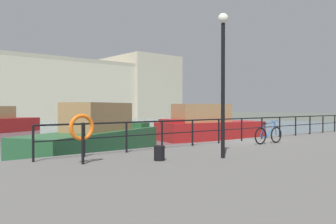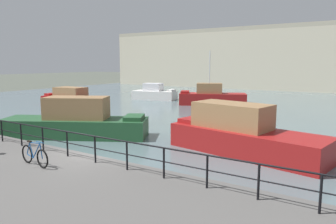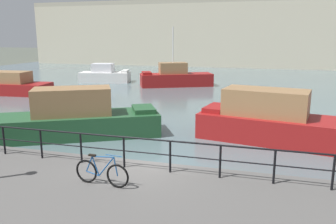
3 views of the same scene
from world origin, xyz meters
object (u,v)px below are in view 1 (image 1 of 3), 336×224
object	(u,v)px
quay_lamp_post	(223,65)
moored_harbor_tender	(209,126)
mooring_bollard	(159,153)
harbor_building	(19,90)
parked_bicycle	(268,135)
moored_red_daysailer	(0,123)
life_ring_stand	(82,129)
moored_white_yacht	(97,136)

from	to	relation	value
quay_lamp_post	moored_harbor_tender	bearing A→B (deg)	44.90
mooring_bollard	quay_lamp_post	world-z (taller)	quay_lamp_post
harbor_building	parked_bicycle	size ratio (longest dim) A/B	42.12
parked_bicycle	moored_red_daysailer	bearing A→B (deg)	104.58
life_ring_stand	quay_lamp_post	world-z (taller)	quay_lamp_post
moored_white_yacht	life_ring_stand	world-z (taller)	moored_white_yacht
harbor_building	moored_red_daysailer	bearing A→B (deg)	-109.94
harbor_building	moored_harbor_tender	distance (m)	46.33
moored_red_daysailer	life_ring_stand	world-z (taller)	moored_red_daysailer
moored_red_daysailer	moored_harbor_tender	bearing A→B (deg)	93.88
mooring_bollard	moored_white_yacht	bearing A→B (deg)	75.93
harbor_building	moored_harbor_tender	bearing A→B (deg)	-91.42
moored_harbor_tender	parked_bicycle	bearing A→B (deg)	68.77
moored_red_daysailer	mooring_bollard	distance (m)	25.84
moored_white_yacht	quay_lamp_post	bearing A→B (deg)	-117.50
moored_white_yacht	life_ring_stand	distance (m)	7.16
parked_bicycle	mooring_bollard	xyz separation A→B (m)	(-6.56, -0.63, -0.17)
parked_bicycle	mooring_bollard	distance (m)	6.59
harbor_building	moored_white_yacht	bearing A→B (deg)	-102.98
moored_harbor_tender	mooring_bollard	xyz separation A→B (m)	(-11.69, -8.95, -0.04)
moored_red_daysailer	quay_lamp_post	bearing A→B (deg)	63.59
moored_white_yacht	parked_bicycle	xyz separation A→B (m)	(4.82, -6.30, 0.19)
moored_harbor_tender	mooring_bollard	distance (m)	14.72
parked_bicycle	moored_white_yacht	bearing A→B (deg)	132.18
parked_bicycle	mooring_bollard	bearing A→B (deg)	-169.75
moored_harbor_tender	quay_lamp_post	world-z (taller)	quay_lamp_post
life_ring_stand	mooring_bollard	bearing A→B (deg)	-23.84
parked_bicycle	moored_harbor_tender	bearing A→B (deg)	63.08
life_ring_stand	parked_bicycle	bearing A→B (deg)	-1.76
mooring_bollard	life_ring_stand	xyz separation A→B (m)	(-2.03, 0.90, 0.75)
moored_white_yacht	mooring_bollard	bearing A→B (deg)	-132.12
harbor_building	quay_lamp_post	xyz separation A→B (m)	(-11.02, -55.95, -1.78)
moored_red_daysailer	quay_lamp_post	size ratio (longest dim) A/B	1.67
moored_red_daysailer	parked_bicycle	size ratio (longest dim) A/B	4.23
moored_red_daysailer	moored_white_yacht	world-z (taller)	moored_red_daysailer
moored_red_daysailer	life_ring_stand	size ratio (longest dim) A/B	5.35
mooring_bollard	life_ring_stand	distance (m)	2.35
harbor_building	moored_white_yacht	distance (m)	49.59
moored_red_daysailer	harbor_building	bearing A→B (deg)	-135.51
harbor_building	life_ring_stand	bearing A→B (deg)	-105.35
life_ring_stand	harbor_building	bearing A→B (deg)	74.65
moored_red_daysailer	mooring_bollard	xyz separation A→B (m)	(-2.20, -25.75, 0.05)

